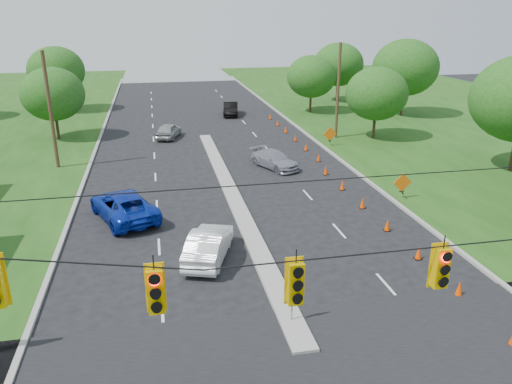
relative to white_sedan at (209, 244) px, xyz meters
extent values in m
cube|color=gray|center=(-7.53, 17.85, -0.79)|extent=(0.25, 110.00, 0.16)
cube|color=gray|center=(12.67, 17.85, -0.79)|extent=(0.25, 110.00, 0.16)
cube|color=gray|center=(2.57, 8.85, -0.79)|extent=(1.00, 34.00, 0.18)
cylinder|color=gray|center=(2.57, -6.15, 0.11)|extent=(0.06, 0.06, 1.80)
cube|color=white|center=(2.57, -6.15, 0.91)|extent=(0.55, 0.04, 0.70)
cylinder|color=black|center=(2.57, -13.15, 6.21)|extent=(24.00, 0.04, 0.04)
cube|color=#FFC800|center=(-2.43, -13.15, 5.44)|extent=(0.34, 0.24, 1.00)
cube|color=#FFC800|center=(0.57, -13.15, 5.26)|extent=(0.34, 0.24, 1.00)
cube|color=#FFC800|center=(4.07, -13.15, 5.26)|extent=(0.34, 0.24, 1.00)
cylinder|color=#422D1C|center=(-9.93, 17.85, 3.71)|extent=(0.28, 0.28, 9.00)
cylinder|color=#422D1C|center=(15.07, 22.85, 3.71)|extent=(0.28, 0.28, 9.00)
cone|color=#FF4300|center=(10.23, -5.65, -0.44)|extent=(0.32, 0.32, 0.70)
cone|color=#FF4300|center=(10.23, -2.15, -0.44)|extent=(0.32, 0.32, 0.70)
cone|color=#FF4300|center=(10.23, 1.35, -0.44)|extent=(0.32, 0.32, 0.70)
cone|color=#FF4300|center=(10.23, 4.85, -0.44)|extent=(0.32, 0.32, 0.70)
cone|color=#FF4300|center=(10.23, 8.35, -0.44)|extent=(0.32, 0.32, 0.70)
cone|color=#FF4300|center=(10.23, 11.85, -0.44)|extent=(0.32, 0.32, 0.70)
cone|color=#FF4300|center=(10.83, 15.35, -0.44)|extent=(0.32, 0.32, 0.70)
cone|color=#FF4300|center=(10.83, 18.85, -0.44)|extent=(0.32, 0.32, 0.70)
cone|color=#FF4300|center=(10.83, 22.35, -0.44)|extent=(0.32, 0.32, 0.70)
cone|color=#FF4300|center=(10.83, 25.85, -0.44)|extent=(0.32, 0.32, 0.70)
cone|color=#FF4300|center=(10.83, 29.35, -0.44)|extent=(0.32, 0.32, 0.70)
cone|color=#FF4300|center=(10.83, 32.85, -0.44)|extent=(0.32, 0.32, 0.70)
cube|color=black|center=(13.37, 5.85, -0.24)|extent=(0.06, 0.58, 0.26)
cube|color=black|center=(13.37, 5.85, -0.24)|extent=(0.06, 0.58, 0.26)
cube|color=orange|center=(13.37, 5.85, 0.36)|extent=(1.27, 0.05, 1.27)
cube|color=black|center=(13.37, 19.85, -0.24)|extent=(0.06, 0.58, 0.26)
cube|color=black|center=(13.37, 19.85, -0.24)|extent=(0.06, 0.58, 0.26)
cube|color=orange|center=(13.37, 19.85, 0.36)|extent=(1.27, 0.05, 1.27)
cylinder|color=black|center=(-11.43, 27.85, 0.47)|extent=(0.28, 0.28, 2.52)
ellipsoid|color=#194C14|center=(-11.43, 27.85, 3.55)|extent=(5.88, 5.88, 5.04)
cylinder|color=black|center=(-13.43, 42.85, 0.65)|extent=(0.28, 0.28, 2.88)
ellipsoid|color=#194C14|center=(-13.43, 42.85, 4.17)|extent=(6.72, 6.72, 5.76)
cylinder|color=black|center=(18.57, 21.85, 0.47)|extent=(0.28, 0.28, 2.52)
ellipsoid|color=#194C14|center=(18.57, 21.85, 3.55)|extent=(5.88, 5.88, 5.04)
cylinder|color=black|center=(26.57, 31.85, 0.83)|extent=(0.28, 0.28, 3.24)
ellipsoid|color=#194C14|center=(26.57, 31.85, 4.79)|extent=(7.56, 7.56, 6.48)
cylinder|color=black|center=(22.57, 42.85, 0.65)|extent=(0.28, 0.28, 2.88)
ellipsoid|color=#194C14|center=(22.57, 42.85, 4.17)|extent=(6.72, 6.72, 5.76)
cylinder|color=black|center=(16.57, 35.85, 0.47)|extent=(0.28, 0.28, 2.52)
ellipsoid|color=#194C14|center=(16.57, 35.85, 3.55)|extent=(5.88, 5.88, 5.04)
imported|color=white|center=(0.00, 0.00, 0.00)|extent=(3.13, 5.08, 1.58)
imported|color=#0B27A3|center=(-4.35, 6.15, 0.04)|extent=(4.72, 6.55, 1.66)
imported|color=gray|center=(6.86, 14.37, -0.11)|extent=(3.63, 5.03, 1.35)
imported|color=#999999|center=(-0.93, 26.12, -0.06)|extent=(2.99, 4.58, 1.45)
imported|color=black|center=(6.78, 36.17, -0.01)|extent=(2.40, 4.96, 1.57)
camera|label=1|loc=(-2.21, -22.35, 10.86)|focal=35.00mm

